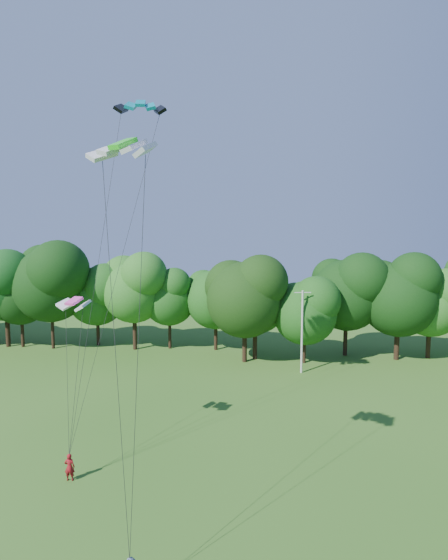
# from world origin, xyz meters

# --- Properties ---
(utility_pole) EXTENTS (1.63, 0.42, 8.22)m
(utility_pole) POSITION_xyz_m (6.97, 30.17, 4.23)
(utility_pole) COLOR #B8B9AF
(utility_pole) RESTS_ON ground
(kite_flyer_left) EXTENTS (0.61, 0.45, 1.55)m
(kite_flyer_left) POSITION_xyz_m (-6.41, 9.00, 0.77)
(kite_flyer_left) COLOR maroon
(kite_flyer_left) RESTS_ON ground
(kite_teal) EXTENTS (3.22, 2.02, 0.76)m
(kite_teal) POSITION_xyz_m (-3.84, 14.69, 21.78)
(kite_teal) COLOR #047F93
(kite_teal) RESTS_ON ground
(kite_green) EXTENTS (2.97, 2.05, 0.66)m
(kite_green) POSITION_xyz_m (-1.05, 4.16, 17.13)
(kite_green) COLOR #2AD21F
(kite_green) RESTS_ON ground
(kite_pink) EXTENTS (2.18, 1.44, 0.44)m
(kite_pink) POSITION_xyz_m (-7.25, 11.80, 9.65)
(kite_pink) COLOR #F644B0
(kite_pink) RESTS_ON ground
(tree_back_west) EXTENTS (8.43, 8.43, 12.26)m
(tree_back_west) POSITION_xyz_m (-28.19, 35.47, 7.66)
(tree_back_west) COLOR #311D13
(tree_back_west) RESTS_ON ground
(tree_back_center) EXTENTS (8.95, 8.95, 13.02)m
(tree_back_center) POSITION_xyz_m (1.04, 33.15, 8.13)
(tree_back_center) COLOR #2E2112
(tree_back_center) RESTS_ON ground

